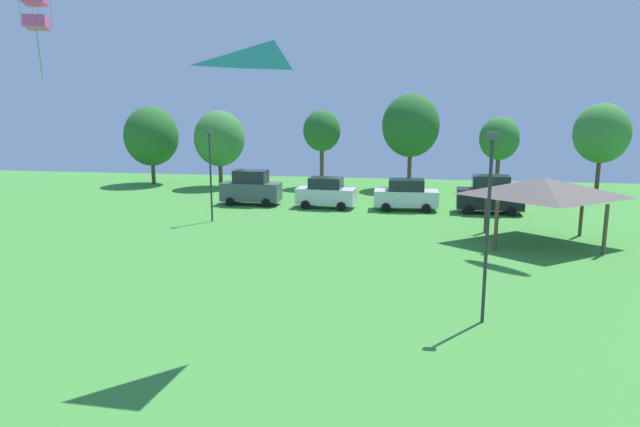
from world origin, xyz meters
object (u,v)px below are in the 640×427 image
treeline_tree_1 (219,139)px  light_post_0 (210,170)px  kite_flying_6 (36,11)px  treeline_tree_0 (151,136)px  kite_flying_0 (274,73)px  light_post_1 (488,218)px  parked_car_rightmost_in_row (490,195)px  treeline_tree_3 (411,126)px  treeline_tree_4 (499,139)px  treeline_tree_2 (322,131)px  parked_car_leftmost (251,188)px  parked_car_third_from_left (406,195)px  park_pavilion (543,187)px  parked_car_second_from_left (326,193)px  treeline_tree_5 (602,133)px

treeline_tree_1 → light_post_0: bearing=-73.1°
kite_flying_6 → treeline_tree_0: size_ratio=0.62×
kite_flying_6 → treeline_tree_1: bearing=81.5°
kite_flying_0 → light_post_1: size_ratio=0.45×
parked_car_rightmost_in_row → treeline_tree_3: treeline_tree_3 is taller
parked_car_rightmost_in_row → kite_flying_0: bearing=-108.5°
treeline_tree_3 → treeline_tree_4: (7.49, -0.37, -1.04)m
kite_flying_0 → treeline_tree_4: bearing=72.4°
kite_flying_0 → treeline_tree_4: kite_flying_0 is taller
treeline_tree_0 → treeline_tree_2: treeline_tree_0 is taller
light_post_0 → treeline_tree_4: (19.90, 16.13, 1.21)m
treeline_tree_2 → kite_flying_0: bearing=-83.0°
kite_flying_6 → parked_car_leftmost: 18.15m
parked_car_third_from_left → park_pavilion: (7.39, -8.55, 1.98)m
kite_flying_6 → light_post_0: (7.46, 5.41, -9.07)m
treeline_tree_2 → parked_car_third_from_left: bearing=-53.2°
parked_car_leftmost → park_pavilion: bearing=-24.8°
parked_car_leftmost → treeline_tree_3: size_ratio=0.53×
parked_car_leftmost → parked_car_second_from_left: 5.76m
treeline_tree_0 → treeline_tree_5: bearing=2.3°
parked_car_third_from_left → treeline_tree_4: bearing=50.8°
kite_flying_6 → parked_car_third_from_left: (19.74, 11.37, -11.27)m
kite_flying_0 → parked_car_second_from_left: bearing=95.4°
kite_flying_6 → parked_car_leftmost: bearing=54.9°
treeline_tree_1 → treeline_tree_3: (16.87, 1.79, 1.18)m
kite_flying_0 → treeline_tree_5: 40.92m
kite_flying_6 → treeline_tree_2: bearing=61.0°
park_pavilion → treeline_tree_5: bearing=66.3°
kite_flying_0 → treeline_tree_1: (-13.31, 33.42, -3.98)m
kite_flying_0 → light_post_0: 21.31m
parked_car_third_from_left → light_post_0: 13.83m
treeline_tree_1 → treeline_tree_5: (32.80, 2.40, 0.62)m
parked_car_rightmost_in_row → treeline_tree_2: size_ratio=0.65×
kite_flying_0 → parked_car_third_from_left: size_ratio=0.65×
light_post_1 → treeline_tree_1: bearing=123.6°
treeline_tree_0 → parked_car_leftmost: bearing=-37.2°
treeline_tree_3 → treeline_tree_5: 15.94m
park_pavilion → treeline_tree_0: bearing=149.7°
parked_car_rightmost_in_row → treeline_tree_2: treeline_tree_2 is taller
parked_car_rightmost_in_row → treeline_tree_2: 17.49m
parked_car_rightmost_in_row → light_post_1: 21.01m
treeline_tree_2 → treeline_tree_4: (15.33, -0.13, -0.52)m
treeline_tree_3 → treeline_tree_5: size_ratio=1.11×
parked_car_leftmost → light_post_1: bearing=-55.3°
treeline_tree_1 → treeline_tree_0: bearing=173.0°
kite_flying_6 → light_post_1: (22.72, -9.53, -8.67)m
treeline_tree_4 → parked_car_second_from_left: bearing=-142.6°
kite_flying_0 → parked_car_third_from_left: 25.95m
treeline_tree_0 → kite_flying_6: bearing=-79.5°
park_pavilion → treeline_tree_2: bearing=128.7°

